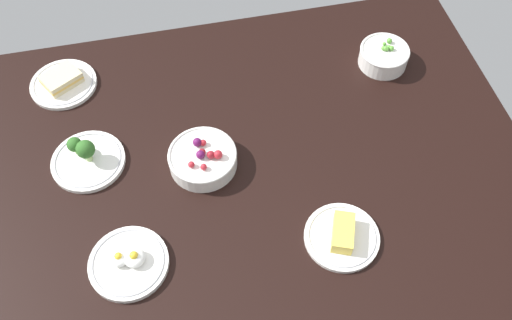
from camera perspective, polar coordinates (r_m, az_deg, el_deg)
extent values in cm
cube|color=black|center=(138.37, 0.00, -0.93)|extent=(137.47, 105.47, 4.00)
cylinder|color=white|center=(142.72, -16.97, -0.13)|extent=(18.23, 18.23, 1.22)
torus|color=#B7B7BC|center=(142.24, -17.03, 0.01)|extent=(16.55, 16.55, 0.50)
cylinder|color=#9EBC72|center=(141.19, -16.96, 0.38)|extent=(1.61, 1.61, 2.58)
sphere|color=#2D6023|center=(138.83, -17.26, 1.08)|extent=(4.61, 4.61, 4.61)
cylinder|color=#9EBC72|center=(143.61, -18.06, 1.00)|extent=(1.30, 1.30, 1.91)
sphere|color=#2D6023|center=(141.80, -18.30, 1.54)|extent=(3.71, 3.71, 3.71)
cylinder|color=white|center=(135.61, -5.52, 0.06)|extent=(16.76, 16.76, 4.27)
torus|color=white|center=(133.85, -5.60, 0.58)|extent=(16.89, 16.89, 0.80)
sphere|color=#B2232D|center=(134.89, -5.50, 1.80)|extent=(1.59, 1.59, 1.59)
sphere|color=#B2232D|center=(131.78, -6.75, -0.31)|extent=(1.58, 1.58, 1.58)
sphere|color=#B2232D|center=(132.18, -3.95, 0.57)|extent=(2.19, 2.19, 2.19)
sphere|color=#59144C|center=(134.74, -6.11, 1.84)|extent=(2.19, 2.19, 2.19)
sphere|color=maroon|center=(132.37, -4.70, 0.53)|extent=(2.02, 2.02, 2.02)
sphere|color=#B2232D|center=(130.84, -5.45, -0.72)|extent=(1.58, 1.58, 1.58)
sphere|color=maroon|center=(133.16, -5.59, 0.82)|extent=(1.77, 1.77, 1.77)
sphere|color=#59144C|center=(132.55, -5.78, 0.56)|extent=(2.15, 2.15, 2.15)
cylinder|color=white|center=(127.66, 8.86, -7.90)|extent=(17.21, 17.21, 1.10)
torus|color=#B7B7BC|center=(127.17, 8.90, -7.79)|extent=(15.64, 15.64, 0.50)
cube|color=#F2D14C|center=(125.61, 9.00, -7.43)|extent=(7.63, 10.08, 3.53)
cylinder|color=white|center=(160.66, 13.06, 10.37)|extent=(13.52, 13.52, 5.04)
torus|color=white|center=(158.93, 13.23, 11.00)|extent=(13.78, 13.78, 0.80)
sphere|color=#599E38|center=(158.52, 13.06, 11.22)|extent=(1.22, 1.22, 1.22)
sphere|color=#599E38|center=(159.97, 13.15, 11.64)|extent=(1.00, 1.00, 1.00)
sphere|color=#599E38|center=(158.94, 13.86, 11.18)|extent=(1.36, 1.36, 1.36)
sphere|color=#599E38|center=(160.81, 13.65, 11.92)|extent=(1.51, 1.51, 1.51)
sphere|color=#599E38|center=(159.13, 13.61, 11.28)|extent=(1.20, 1.20, 1.20)
sphere|color=#599E38|center=(158.46, 13.28, 11.18)|extent=(1.37, 1.37, 1.37)
sphere|color=#599E38|center=(158.52, 13.40, 11.15)|extent=(1.30, 1.30, 1.30)
cylinder|color=white|center=(126.49, -13.04, -10.39)|extent=(17.76, 17.76, 1.39)
torus|color=#B7B7BC|center=(125.86, -13.10, -10.26)|extent=(16.13, 16.13, 0.50)
ellipsoid|color=white|center=(125.42, -14.00, -9.83)|extent=(4.22, 4.22, 2.32)
sphere|color=yellow|center=(124.49, -14.09, -9.63)|extent=(1.69, 1.69, 1.69)
ellipsoid|color=white|center=(124.52, -12.46, -9.85)|extent=(4.79, 4.79, 2.63)
sphere|color=yellow|center=(123.46, -12.56, -9.62)|extent=(1.91, 1.91, 1.91)
cylinder|color=white|center=(161.22, -19.31, 7.42)|extent=(18.03, 18.03, 1.07)
torus|color=#B7B7BC|center=(160.84, -19.36, 7.55)|extent=(16.37, 16.37, 0.50)
cube|color=beige|center=(160.42, -19.42, 7.69)|extent=(11.96, 11.15, 1.20)
cube|color=#E5B24C|center=(159.72, -19.52, 7.93)|extent=(11.96, 11.15, 0.80)
cube|color=beige|center=(159.03, -19.62, 8.16)|extent=(11.96, 11.15, 1.20)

